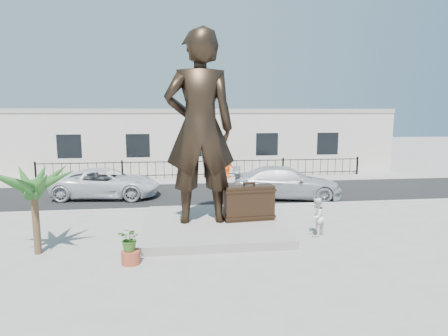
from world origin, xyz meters
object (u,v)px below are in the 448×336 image
object	(u,v)px
suitcase	(249,203)
tourist	(316,217)
statue	(200,128)
car_white	(106,183)

from	to	relation	value
suitcase	tourist	xyz separation A→B (m)	(2.24, -1.33, -0.27)
statue	car_white	world-z (taller)	statue
tourist	car_white	xyz separation A→B (m)	(-8.73, 7.32, 0.07)
statue	car_white	size ratio (longest dim) A/B	1.30
statue	tourist	distance (m)	5.39
suitcase	tourist	size ratio (longest dim) A/B	1.36
suitcase	car_white	size ratio (longest dim) A/B	0.35
statue	car_white	distance (m)	8.13
statue	suitcase	xyz separation A→B (m)	(1.89, -0.05, -2.91)
statue	tourist	world-z (taller)	statue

